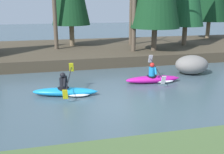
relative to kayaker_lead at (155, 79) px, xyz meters
name	(u,v)px	position (x,y,z in m)	size (l,w,h in m)	color
ground_plane	(125,105)	(-2.27, -2.59, -0.20)	(90.00, 90.00, 0.00)	#425660
riverbank_far	(86,51)	(-2.27, 7.90, 0.13)	(44.00, 9.18, 0.65)	#473D2D
bare_tree_mid_upstream	(55,7)	(-4.44, 7.37, 3.36)	(3.40, 3.36, 6.16)	brown
bare_tree_mid_downstream	(134,3)	(0.59, 5.27, 3.59)	(3.67, 3.62, 6.66)	brown
bare_tree_downstream	(131,15)	(1.30, 8.18, 2.76)	(2.73, 2.70, 4.88)	brown
kayaker_lead	(155,79)	(0.00, 0.00, 0.00)	(2.78, 2.07, 1.20)	#C61999
kayaker_middle	(68,91)	(-4.32, -0.94, 0.00)	(2.79, 2.05, 1.20)	#1993D6
boulder_midstream	(192,65)	(2.61, 1.11, 0.32)	(1.83, 1.43, 1.03)	gray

